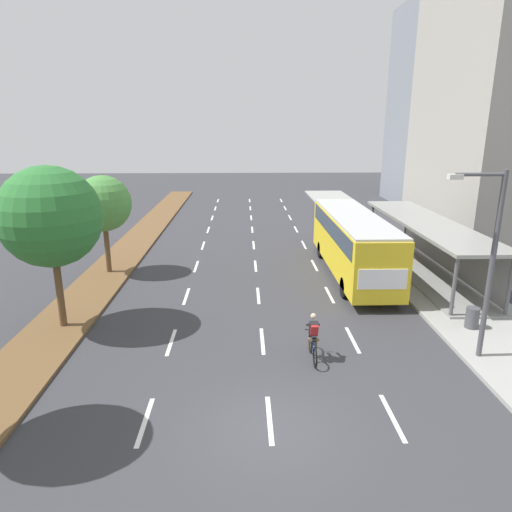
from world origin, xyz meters
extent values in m
plane|color=#38383D|center=(0.00, 0.00, 0.00)|extent=(140.00, 140.00, 0.00)
cube|color=brown|center=(-8.30, 20.00, 0.06)|extent=(2.60, 52.00, 0.12)
cube|color=#9E9E99|center=(9.25, 20.00, 0.07)|extent=(4.50, 52.00, 0.15)
cube|color=white|center=(-3.50, 0.48, 0.00)|extent=(0.14, 2.22, 0.01)
cube|color=white|center=(-3.50, 5.34, 0.00)|extent=(0.14, 2.22, 0.01)
cube|color=white|center=(-3.50, 10.21, 0.00)|extent=(0.14, 2.22, 0.01)
cube|color=white|center=(-3.50, 15.07, 0.00)|extent=(0.14, 2.22, 0.01)
cube|color=white|center=(-3.50, 19.94, 0.00)|extent=(0.14, 2.22, 0.01)
cube|color=white|center=(-3.50, 24.81, 0.00)|extent=(0.14, 2.22, 0.01)
cube|color=white|center=(-3.50, 29.67, 0.00)|extent=(0.14, 2.22, 0.01)
cube|color=white|center=(-3.50, 34.54, 0.00)|extent=(0.14, 2.22, 0.01)
cube|color=white|center=(-3.50, 39.40, 0.00)|extent=(0.14, 2.22, 0.01)
cube|color=white|center=(0.00, 0.48, 0.00)|extent=(0.14, 2.22, 0.01)
cube|color=white|center=(0.00, 5.34, 0.00)|extent=(0.14, 2.22, 0.01)
cube|color=white|center=(0.00, 10.21, 0.00)|extent=(0.14, 2.22, 0.01)
cube|color=white|center=(0.00, 15.07, 0.00)|extent=(0.14, 2.22, 0.01)
cube|color=white|center=(0.00, 19.94, 0.00)|extent=(0.14, 2.22, 0.01)
cube|color=white|center=(0.00, 24.81, 0.00)|extent=(0.14, 2.22, 0.01)
cube|color=white|center=(0.00, 29.67, 0.00)|extent=(0.14, 2.22, 0.01)
cube|color=white|center=(0.00, 34.54, 0.00)|extent=(0.14, 2.22, 0.01)
cube|color=white|center=(0.00, 39.40, 0.00)|extent=(0.14, 2.22, 0.01)
cube|color=white|center=(3.50, 0.48, 0.00)|extent=(0.14, 2.22, 0.01)
cube|color=white|center=(3.50, 5.34, 0.00)|extent=(0.14, 2.22, 0.01)
cube|color=white|center=(3.50, 10.21, 0.00)|extent=(0.14, 2.22, 0.01)
cube|color=white|center=(3.50, 15.07, 0.00)|extent=(0.14, 2.22, 0.01)
cube|color=white|center=(3.50, 19.94, 0.00)|extent=(0.14, 2.22, 0.01)
cube|color=white|center=(3.50, 24.81, 0.00)|extent=(0.14, 2.22, 0.01)
cube|color=white|center=(3.50, 29.67, 0.00)|extent=(0.14, 2.22, 0.01)
cube|color=white|center=(3.50, 34.54, 0.00)|extent=(0.14, 2.22, 0.01)
cube|color=white|center=(3.50, 39.40, 0.00)|extent=(0.14, 2.22, 0.01)
cube|color=gray|center=(9.25, 13.33, 0.20)|extent=(2.60, 13.07, 0.10)
cylinder|color=#56565B|center=(8.07, 7.05, 1.55)|extent=(0.16, 0.16, 2.60)
cylinder|color=#56565B|center=(8.07, 19.61, 1.55)|extent=(0.16, 0.16, 2.60)
cylinder|color=#56565B|center=(10.43, 7.05, 1.55)|extent=(0.16, 0.16, 2.60)
cylinder|color=#56565B|center=(10.43, 19.61, 1.55)|extent=(0.16, 0.16, 2.60)
cube|color=gray|center=(10.49, 13.33, 1.55)|extent=(0.10, 12.41, 2.34)
cube|color=gray|center=(9.25, 13.33, 2.93)|extent=(2.90, 13.47, 0.16)
cube|color=yellow|center=(5.25, 13.32, 1.85)|extent=(2.50, 11.20, 2.80)
cube|color=#2D3D4C|center=(5.25, 13.32, 2.70)|extent=(2.54, 10.30, 0.90)
cube|color=#B7B7B7|center=(5.25, 13.32, 3.31)|extent=(2.45, 10.98, 0.12)
cube|color=#2D3D4C|center=(5.25, 18.94, 2.20)|extent=(2.25, 0.06, 1.54)
cube|color=white|center=(5.25, 7.70, 1.65)|extent=(2.12, 0.04, 0.90)
cylinder|color=black|center=(4.15, 16.79, 0.50)|extent=(0.30, 1.00, 1.00)
cylinder|color=black|center=(6.35, 16.79, 0.50)|extent=(0.30, 1.00, 1.00)
cylinder|color=black|center=(4.15, 9.84, 0.50)|extent=(0.30, 1.00, 1.00)
cylinder|color=black|center=(6.35, 9.84, 0.50)|extent=(0.30, 1.00, 1.00)
torus|color=black|center=(1.72, 4.43, 0.36)|extent=(0.06, 0.72, 0.72)
torus|color=black|center=(1.72, 3.33, 0.36)|extent=(0.06, 0.72, 0.72)
cylinder|color=#234C99|center=(1.72, 3.88, 0.64)|extent=(0.05, 0.94, 0.05)
cylinder|color=#234C99|center=(1.72, 3.78, 0.46)|extent=(0.05, 0.57, 0.42)
cylinder|color=#234C99|center=(1.72, 3.68, 0.66)|extent=(0.04, 0.04, 0.40)
cube|color=black|center=(1.72, 3.68, 0.86)|extent=(0.12, 0.24, 0.06)
cylinder|color=black|center=(1.72, 4.38, 0.91)|extent=(0.46, 0.04, 0.04)
cube|color=black|center=(1.72, 3.86, 1.19)|extent=(0.30, 0.36, 0.59)
cube|color=#A82323|center=(1.72, 3.70, 1.21)|extent=(0.26, 0.26, 0.42)
sphere|color=beige|center=(1.72, 3.98, 1.61)|extent=(0.20, 0.20, 0.20)
cylinder|color=brown|center=(1.60, 3.83, 0.79)|extent=(0.12, 0.42, 0.25)
cylinder|color=brown|center=(1.60, 4.00, 0.53)|extent=(0.10, 0.17, 0.41)
cylinder|color=brown|center=(1.84, 3.83, 0.79)|extent=(0.12, 0.42, 0.25)
cylinder|color=brown|center=(1.84, 4.00, 0.53)|extent=(0.10, 0.17, 0.41)
cylinder|color=black|center=(1.55, 4.08, 1.24)|extent=(0.09, 0.47, 0.28)
cylinder|color=black|center=(1.89, 4.08, 1.24)|extent=(0.09, 0.47, 0.28)
cylinder|color=brown|center=(-8.09, 6.77, 1.64)|extent=(0.28, 0.28, 3.04)
sphere|color=#2D7533|center=(-8.09, 6.77, 4.63)|extent=(3.91, 3.91, 3.91)
cylinder|color=brown|center=(-8.23, 13.88, 1.47)|extent=(0.28, 0.28, 2.71)
sphere|color=#4C8E42|center=(-8.23, 13.88, 3.96)|extent=(3.01, 3.01, 3.01)
cylinder|color=#4C4C51|center=(7.60, 3.71, 3.40)|extent=(0.18, 0.18, 6.50)
cylinder|color=#4C4C51|center=(6.80, 3.71, 6.50)|extent=(1.60, 0.12, 0.12)
cube|color=silver|center=(6.00, 3.71, 6.43)|extent=(0.44, 0.24, 0.16)
cylinder|color=#4C4C51|center=(8.45, 6.01, 0.57)|extent=(0.52, 0.52, 0.85)
cube|color=#A39E93|center=(17.48, 25.02, 12.81)|extent=(6.21, 13.82, 25.61)
cube|color=gray|center=(20.46, 37.62, 9.84)|extent=(10.22, 9.66, 19.69)
camera|label=1|loc=(-0.69, -10.57, 7.99)|focal=31.92mm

